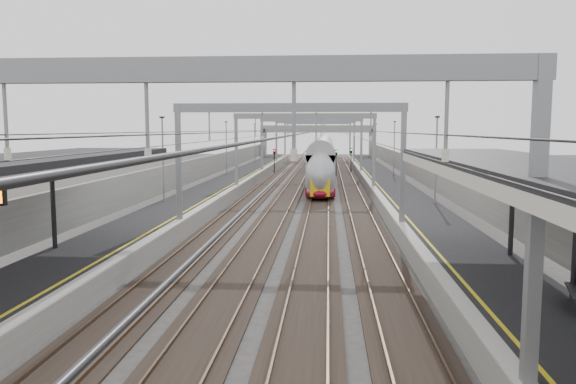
# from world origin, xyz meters

# --- Properties ---
(platform_left) EXTENTS (4.00, 120.00, 1.00)m
(platform_left) POSITION_xyz_m (-8.00, 45.00, 0.50)
(platform_left) COLOR black
(platform_left) RESTS_ON ground
(platform_right) EXTENTS (4.00, 120.00, 1.00)m
(platform_right) POSITION_xyz_m (8.00, 45.00, 0.50)
(platform_right) COLOR black
(platform_right) RESTS_ON ground
(tracks) EXTENTS (11.40, 140.00, 0.20)m
(tracks) POSITION_xyz_m (0.00, 45.00, 0.05)
(tracks) COLOR black
(tracks) RESTS_ON ground
(overhead_line) EXTENTS (13.00, 140.00, 6.60)m
(overhead_line) POSITION_xyz_m (0.00, 51.62, 6.14)
(overhead_line) COLOR gray
(overhead_line) RESTS_ON platform_left
(overbridge) EXTENTS (22.00, 2.20, 6.90)m
(overbridge) POSITION_xyz_m (0.00, 100.00, 5.31)
(overbridge) COLOR slate
(overbridge) RESTS_ON ground
(wall_left) EXTENTS (0.30, 120.00, 3.20)m
(wall_left) POSITION_xyz_m (-11.20, 45.00, 1.60)
(wall_left) COLOR slate
(wall_left) RESTS_ON ground
(wall_right) EXTENTS (0.30, 120.00, 3.20)m
(wall_right) POSITION_xyz_m (11.20, 45.00, 1.60)
(wall_right) COLOR slate
(wall_right) RESTS_ON ground
(train) EXTENTS (2.63, 47.94, 4.16)m
(train) POSITION_xyz_m (1.50, 59.74, 2.05)
(train) COLOR maroon
(train) RESTS_ON ground
(signal_green) EXTENTS (0.32, 0.32, 3.48)m
(signal_green) POSITION_xyz_m (-5.20, 66.97, 2.42)
(signal_green) COLOR black
(signal_green) RESTS_ON ground
(signal_red_near) EXTENTS (0.32, 0.32, 3.48)m
(signal_red_near) POSITION_xyz_m (3.20, 65.09, 2.42)
(signal_red_near) COLOR black
(signal_red_near) RESTS_ON ground
(signal_red_far) EXTENTS (0.32, 0.32, 3.48)m
(signal_red_far) POSITION_xyz_m (5.40, 70.95, 2.42)
(signal_red_far) COLOR black
(signal_red_far) RESTS_ON ground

